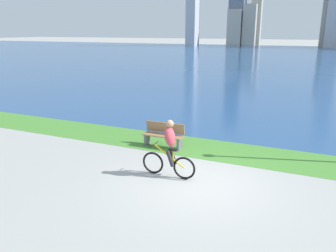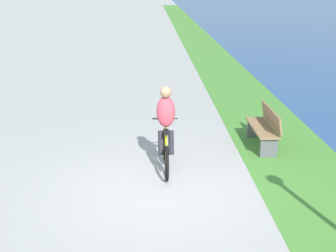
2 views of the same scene
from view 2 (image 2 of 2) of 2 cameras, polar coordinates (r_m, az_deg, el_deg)
ground_plane at (r=7.99m, az=-0.95°, el=-8.47°), size 300.00×300.00×0.00m
grass_strip_bayside at (r=8.53m, az=18.65°, el=-7.66°), size 120.00×2.13×0.01m
cyclist_lead at (r=8.54m, az=-0.28°, el=-0.52°), size 1.67×0.52×1.71m
bench_near_path at (r=10.14m, az=12.45°, el=-0.19°), size 1.50×0.47×0.90m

